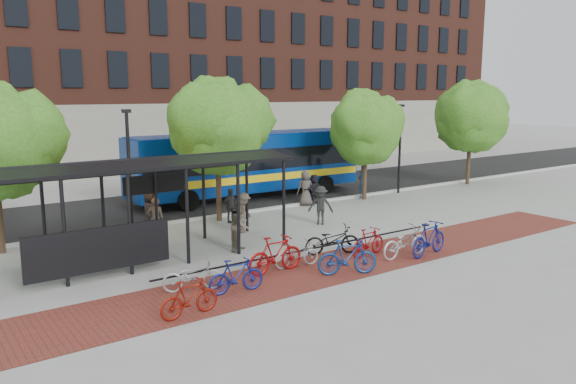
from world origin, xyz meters
TOP-DOWN VIEW (x-y plane):
  - ground at (0.00, 0.00)m, footprint 160.00×160.00m
  - asphalt_street at (0.00, 8.00)m, footprint 160.00×8.00m
  - curb at (0.00, 4.00)m, footprint 160.00×0.25m
  - brick_strip at (-2.00, -5.00)m, footprint 24.00×3.00m
  - bike_rack_rail at (-3.30, -4.10)m, footprint 12.00×0.05m
  - building_brick at (10.00, 26.00)m, footprint 55.00×14.00m
  - bus_shelter at (-8.13, -0.48)m, footprint 10.60×3.07m
  - tree_b at (-2.90, 3.35)m, footprint 5.15×4.20m
  - tree_c at (6.09, 3.35)m, footprint 4.66×3.80m
  - tree_d at (15.10, 3.35)m, footprint 5.39×4.40m
  - lamp_post_left at (-7.00, 3.60)m, footprint 0.35×0.20m
  - lamp_post_right at (9.00, 3.60)m, footprint 0.35×0.20m
  - bus at (1.07, 7.42)m, footprint 13.39×3.42m
  - bike_1 at (-9.00, -6.10)m, footprint 1.70×0.57m
  - bike_2 at (-8.08, -4.41)m, footprint 1.90×1.21m
  - bike_3 at (-7.12, -5.29)m, footprint 1.77×0.71m
  - bike_5 at (-5.13, -4.42)m, footprint 2.07×0.60m
  - bike_6 at (-4.20, -4.32)m, footprint 1.72×0.76m
  - bike_7 at (-3.37, -5.93)m, footprint 2.02×1.32m
  - bike_8 at (-2.27, -3.85)m, footprint 2.14×1.43m
  - bike_9 at (-1.35, -4.77)m, footprint 1.77×0.70m
  - bike_10 at (-0.40, -5.64)m, footprint 2.13×0.75m
  - bike_11 at (0.46, -6.00)m, footprint 2.14×0.89m
  - pedestrian_0 at (-6.61, 2.48)m, footprint 1.06×1.12m
  - pedestrian_1 at (-6.82, 1.43)m, footprint 0.75×0.61m
  - pedestrian_3 at (-3.23, 0.75)m, footprint 1.26×1.13m
  - pedestrian_4 at (-2.76, 2.68)m, footprint 0.95×0.48m
  - pedestrian_5 at (2.89, 3.80)m, footprint 1.54×0.97m
  - pedestrian_6 at (2.33, 3.80)m, footprint 1.01×0.79m
  - pedestrian_7 at (6.33, 3.80)m, footprint 0.70×0.49m
  - pedestrian_8 at (-4.71, -1.50)m, footprint 1.21×1.17m
  - pedestrian_9 at (0.32, 0.04)m, footprint 1.25×1.23m

SIDE VIEW (x-z plane):
  - ground at x=0.00m, z-range 0.00..0.00m
  - bike_rack_rail at x=-3.30m, z-range -0.47..0.47m
  - brick_strip at x=-2.00m, z-range 0.00..0.01m
  - asphalt_street at x=0.00m, z-range 0.00..0.01m
  - curb at x=0.00m, z-range 0.00..0.12m
  - bike_6 at x=-4.20m, z-range 0.00..0.87m
  - bike_2 at x=-8.08m, z-range 0.00..0.94m
  - bike_1 at x=-9.00m, z-range 0.00..1.01m
  - bike_9 at x=-1.35m, z-range 0.00..1.03m
  - bike_3 at x=-7.12m, z-range 0.00..1.03m
  - bike_8 at x=-2.27m, z-range 0.00..1.06m
  - bike_10 at x=-0.40m, z-range 0.00..1.12m
  - bike_7 at x=-3.37m, z-range 0.00..1.18m
  - bike_5 at x=-5.13m, z-range 0.00..1.24m
  - bike_11 at x=0.46m, z-range 0.00..1.25m
  - pedestrian_4 at x=-2.76m, z-range 0.00..1.56m
  - pedestrian_5 at x=2.89m, z-range 0.00..1.59m
  - pedestrian_3 at x=-3.23m, z-range 0.00..1.69m
  - pedestrian_9 at x=0.32m, z-range 0.00..1.72m
  - pedestrian_1 at x=-6.82m, z-range 0.00..1.78m
  - pedestrian_7 at x=6.33m, z-range 0.00..1.81m
  - pedestrian_6 at x=2.33m, z-range 0.00..1.82m
  - pedestrian_0 at x=-6.61m, z-range 0.00..1.93m
  - pedestrian_8 at x=-4.71m, z-range 0.00..1.96m
  - bus at x=1.07m, z-range 0.27..3.87m
  - lamp_post_left at x=-7.00m, z-range 0.18..5.31m
  - lamp_post_right at x=9.00m, z-range 0.18..5.31m
  - bus_shelter at x=-8.13m, z-range 1.20..4.80m
  - tree_c at x=6.09m, z-range 1.09..7.02m
  - tree_b at x=-2.90m, z-range 1.22..7.69m
  - tree_d at x=15.10m, z-range 1.19..7.74m
  - building_brick at x=10.00m, z-range 0.00..20.00m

